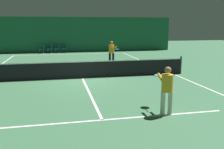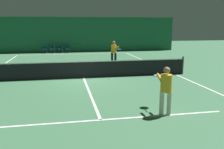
{
  "view_description": "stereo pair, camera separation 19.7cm",
  "coord_description": "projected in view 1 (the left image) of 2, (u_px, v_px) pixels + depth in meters",
  "views": [
    {
      "loc": [
        -1.26,
        -13.65,
        2.92
      ],
      "look_at": [
        0.86,
        -3.85,
        0.92
      ],
      "focal_mm": 40.0,
      "sensor_mm": 36.0,
      "label": 1
    },
    {
      "loc": [
        -1.07,
        -13.69,
        2.92
      ],
      "look_at": [
        0.86,
        -3.85,
        0.92
      ],
      "focal_mm": 40.0,
      "sensor_mm": 36.0,
      "label": 2
    }
  ],
  "objects": [
    {
      "name": "ground_plane",
      "position": [
        82.0,
        78.0,
        13.92
      ],
      "size": [
        60.0,
        60.0,
        0.0
      ],
      "primitive_type": "plane",
      "color": "#3D704C"
    },
    {
      "name": "backdrop_curtain",
      "position": [
        69.0,
        35.0,
        26.92
      ],
      "size": [
        23.0,
        0.12,
        3.76
      ],
      "color": "#1E5B3D",
      "rests_on": "ground"
    },
    {
      "name": "court_line_baseline_far",
      "position": [
        71.0,
        54.0,
        25.33
      ],
      "size": [
        11.0,
        0.1,
        0.0
      ],
      "color": "white",
      "rests_on": "ground"
    },
    {
      "name": "court_line_service_far",
      "position": [
        75.0,
        62.0,
        20.05
      ],
      "size": [
        8.25,
        0.1,
        0.0
      ],
      "color": "white",
      "rests_on": "ground"
    },
    {
      "name": "court_line_service_near",
      "position": [
        102.0,
        120.0,
        7.78
      ],
      "size": [
        8.25,
        0.1,
        0.0
      ],
      "color": "white",
      "rests_on": "ground"
    },
    {
      "name": "court_line_sideline_right",
      "position": [
        173.0,
        74.0,
        15.06
      ],
      "size": [
        0.1,
        23.8,
        0.0
      ],
      "color": "white",
      "rests_on": "ground"
    },
    {
      "name": "court_line_centre",
      "position": [
        82.0,
        78.0,
        13.92
      ],
      "size": [
        0.1,
        12.8,
        0.0
      ],
      "color": "white",
      "rests_on": "ground"
    },
    {
      "name": "tennis_net",
      "position": [
        82.0,
        69.0,
        13.82
      ],
      "size": [
        12.0,
        0.1,
        1.07
      ],
      "color": "black",
      "rests_on": "ground"
    },
    {
      "name": "player_near",
      "position": [
        167.0,
        87.0,
        8.14
      ],
      "size": [
        0.48,
        1.35,
        1.61
      ],
      "rotation": [
        0.0,
        0.0,
        1.47
      ],
      "color": "beige",
      "rests_on": "ground"
    },
    {
      "name": "player_far",
      "position": [
        112.0,
        51.0,
        18.58
      ],
      "size": [
        0.6,
        1.43,
        1.75
      ],
      "rotation": [
        0.0,
        0.0,
        -1.4
      ],
      "color": "black",
      "rests_on": "ground"
    },
    {
      "name": "courtside_chair_0",
      "position": [
        42.0,
        49.0,
        26.07
      ],
      "size": [
        0.44,
        0.44,
        0.84
      ],
      "rotation": [
        0.0,
        0.0,
        -1.57
      ],
      "color": "brown",
      "rests_on": "ground"
    },
    {
      "name": "courtside_chair_1",
      "position": [
        50.0,
        48.0,
        26.23
      ],
      "size": [
        0.44,
        0.44,
        0.84
      ],
      "rotation": [
        0.0,
        0.0,
        -1.57
      ],
      "color": "brown",
      "rests_on": "ground"
    },
    {
      "name": "courtside_chair_2",
      "position": [
        58.0,
        48.0,
        26.4
      ],
      "size": [
        0.44,
        0.44,
        0.84
      ],
      "rotation": [
        0.0,
        0.0,
        -1.57
      ],
      "color": "brown",
      "rests_on": "ground"
    },
    {
      "name": "courtside_chair_3",
      "position": [
        66.0,
        48.0,
        26.56
      ],
      "size": [
        0.44,
        0.44,
        0.84
      ],
      "rotation": [
        0.0,
        0.0,
        -1.57
      ],
      "color": "brown",
      "rests_on": "ground"
    },
    {
      "name": "tennis_ball",
      "position": [
        107.0,
        79.0,
        13.52
      ],
      "size": [
        0.07,
        0.07,
        0.07
      ],
      "color": "#D1DB33",
      "rests_on": "ground"
    }
  ]
}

